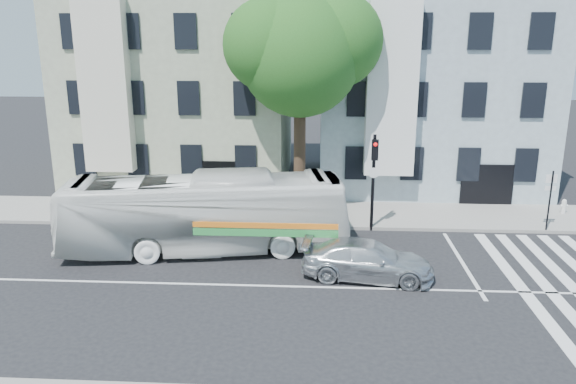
# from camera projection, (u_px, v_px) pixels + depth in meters

# --- Properties ---
(ground) EXTENTS (120.00, 120.00, 0.00)m
(ground) POSITION_uv_depth(u_px,v_px,m) (290.00, 286.00, 19.50)
(ground) COLOR black
(ground) RESTS_ON ground
(sidewalk_far) EXTENTS (80.00, 4.00, 0.15)m
(sidewalk_far) POSITION_uv_depth(u_px,v_px,m) (299.00, 214.00, 27.17)
(sidewalk_far) COLOR gray
(sidewalk_far) RESTS_ON ground
(building_left) EXTENTS (12.00, 10.00, 11.00)m
(building_left) POSITION_uv_depth(u_px,v_px,m) (185.00, 87.00, 32.82)
(building_left) COLOR gray
(building_left) RESTS_ON ground
(building_right) EXTENTS (12.00, 10.00, 11.00)m
(building_right) POSITION_uv_depth(u_px,v_px,m) (426.00, 88.00, 32.05)
(building_right) COLOR #8A9BA5
(building_right) RESTS_ON ground
(street_tree) EXTENTS (7.30, 5.90, 11.10)m
(street_tree) POSITION_uv_depth(u_px,v_px,m) (302.00, 48.00, 25.78)
(street_tree) COLOR #2D2116
(street_tree) RESTS_ON ground
(bus) EXTENTS (4.42, 11.61, 3.16)m
(bus) POSITION_uv_depth(u_px,v_px,m) (205.00, 213.00, 22.36)
(bus) COLOR white
(bus) RESTS_ON ground
(sedan) EXTENTS (2.49, 4.89, 1.36)m
(sedan) POSITION_uv_depth(u_px,v_px,m) (367.00, 260.00, 20.04)
(sedan) COLOR silver
(sedan) RESTS_ON ground
(hedge) EXTENTS (8.54, 1.45, 0.70)m
(hedge) POSITION_uv_depth(u_px,v_px,m) (247.00, 213.00, 25.89)
(hedge) COLOR #1B541C
(hedge) RESTS_ON sidewalk_far
(traffic_signal) EXTENTS (0.45, 0.53, 4.33)m
(traffic_signal) POSITION_uv_depth(u_px,v_px,m) (374.00, 170.00, 24.28)
(traffic_signal) COLOR black
(traffic_signal) RESTS_ON ground
(fire_hydrant) EXTENTS (0.40, 0.23, 0.70)m
(fire_hydrant) POSITION_uv_depth(u_px,v_px,m) (564.00, 206.00, 26.95)
(fire_hydrant) COLOR silver
(fire_hydrant) RESTS_ON sidewalk_far
(far_sign_pole) EXTENTS (0.48, 0.16, 2.68)m
(far_sign_pole) POSITION_uv_depth(u_px,v_px,m) (550.00, 193.00, 24.31)
(far_sign_pole) COLOR black
(far_sign_pole) RESTS_ON sidewalk_far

